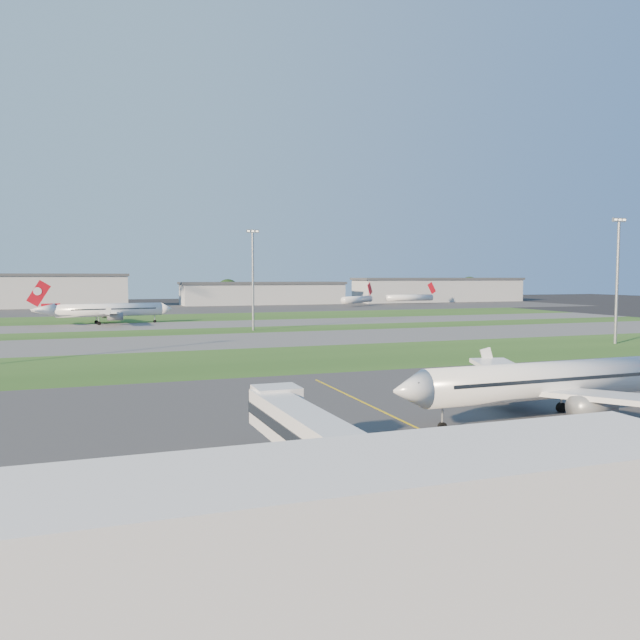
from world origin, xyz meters
name	(u,v)px	position (x,y,z in m)	size (l,w,h in m)	color
ground	(375,438)	(0.00, 0.00, 0.00)	(700.00, 700.00, 0.00)	black
apron_near	(375,438)	(0.00, 0.00, 0.01)	(300.00, 70.00, 0.01)	#333335
grass_strip_a	(243,361)	(0.00, 52.00, 0.01)	(300.00, 34.00, 0.01)	#234416
taxiway_a	(210,341)	(0.00, 85.00, 0.01)	(300.00, 32.00, 0.01)	#515154
grass_strip_b	(193,332)	(0.00, 110.00, 0.01)	(300.00, 18.00, 0.01)	#234416
taxiway_b	(182,325)	(0.00, 132.00, 0.01)	(300.00, 26.00, 0.01)	#515154
grass_strip_c	(170,318)	(0.00, 165.00, 0.01)	(300.00, 40.00, 0.01)	#234416
apron_far	(155,309)	(0.00, 225.00, 0.01)	(400.00, 80.00, 0.01)	#333335
yellow_line	(427,433)	(5.00, 0.00, 0.00)	(0.25, 60.00, 0.02)	gold
terminal_fragment	(367,578)	(-14.00, -29.94, 3.98)	(26.00, 6.05, 8.00)	silver
jet_bridge	(330,449)	(-9.81, -15.24, 4.01)	(4.20, 26.90, 6.20)	silver
airliner_parked	(556,381)	(19.23, 0.35, 3.85)	(35.12, 29.80, 10.96)	white
airliner_taxiing	(109,310)	(-19.71, 143.13, 4.05)	(36.87, 31.09, 11.54)	white
mini_jet_near	(357,299)	(91.25, 219.60, 3.28)	(23.23, 19.46, 9.48)	white
mini_jet_far	(410,298)	(125.48, 232.66, 3.28)	(28.64, 4.59, 9.48)	white
light_mast_centre	(253,273)	(15.00, 108.00, 14.81)	(3.20, 0.70, 25.80)	gray
light_mast_east	(617,272)	(78.00, 52.00, 14.81)	(3.20, 0.70, 25.80)	gray
hangar_west	(45,291)	(-45.00, 255.00, 7.64)	(71.40, 23.00, 15.20)	#9B9DA2
hangar_east	(263,293)	(55.00, 255.00, 5.64)	(81.60, 23.00, 11.20)	#9B9DA2
hangar_far_east	(439,290)	(155.00, 255.00, 6.64)	(96.90, 23.00, 13.20)	#9B9DA2
tree_mid_west	(104,293)	(-20.00, 266.00, 5.84)	(9.90, 9.90, 10.80)	black
tree_mid_east	(228,290)	(40.00, 269.00, 6.81)	(11.55, 11.55, 12.60)	black
tree_east	(364,291)	(115.00, 267.00, 6.16)	(10.45, 10.45, 11.40)	black
tree_far_east	(469,287)	(185.00, 271.00, 7.46)	(12.65, 12.65, 13.80)	black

